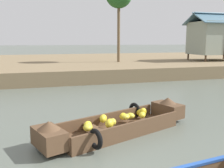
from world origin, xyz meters
TOP-DOWN VIEW (x-y plane):
  - ground_plane at (0.00, 10.00)m, footprint 300.00×300.00m
  - riverbank_strip at (0.00, 22.50)m, footprint 160.00×20.00m
  - banana_boat at (1.06, 4.29)m, footprint 4.89×2.69m
  - stilt_house_mid_left at (14.59, 17.36)m, footprint 5.13×3.51m

SIDE VIEW (x-z plane):
  - ground_plane at x=0.00m, z-range 0.00..0.00m
  - banana_boat at x=1.06m, z-range -0.12..0.66m
  - riverbank_strip at x=0.00m, z-range 0.00..0.89m
  - stilt_house_mid_left at x=14.59m, z-range 0.84..5.09m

